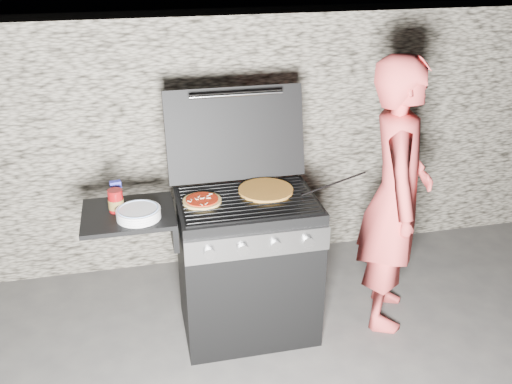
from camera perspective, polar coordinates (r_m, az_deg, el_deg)
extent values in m
plane|color=#3A3837|center=(3.75, -0.77, -13.32)|extent=(50.00, 50.00, 0.00)
cube|color=#A69D87|center=(4.21, -3.80, 5.32)|extent=(8.00, 0.35, 1.80)
cylinder|color=gold|center=(3.34, 0.98, 0.19)|extent=(0.39, 0.39, 0.02)
cylinder|color=maroon|center=(3.20, -13.85, -0.83)|extent=(0.09, 0.09, 0.13)
cube|color=#2C2FAB|center=(3.30, -13.80, 0.01)|extent=(0.06, 0.04, 0.13)
cylinder|color=silver|center=(3.12, -11.67, -2.11)|extent=(0.24, 0.24, 0.05)
imported|color=#DE4745|center=(3.52, 13.79, -0.44)|extent=(0.61, 0.73, 1.71)
cylinder|color=black|center=(3.37, 7.79, 0.81)|extent=(0.42, 0.08, 0.09)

